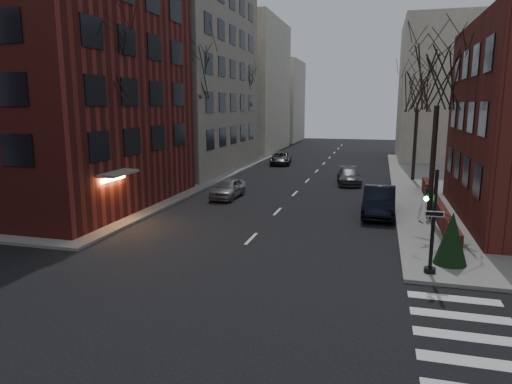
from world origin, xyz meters
TOP-DOWN VIEW (x-y plane):
  - ground at (0.00, 0.00)m, footprint 160.00×160.00m
  - sidewalk_far_left at (-29.00, 30.00)m, footprint 44.00×44.00m
  - building_left_brick at (-15.50, 16.50)m, footprint 15.00×15.00m
  - building_left_tan at (-17.00, 34.00)m, footprint 18.00×18.00m
  - low_wall_right at (9.30, 19.00)m, footprint 0.35×16.00m
  - building_distant_la at (-15.00, 55.00)m, footprint 14.00×16.00m
  - building_distant_ra at (15.00, 50.00)m, footprint 14.00×14.00m
  - building_distant_lb at (-13.00, 72.00)m, footprint 10.00×12.00m
  - traffic_signal at (7.94, 8.99)m, footprint 0.76×0.44m
  - tree_left_a at (-8.80, 14.00)m, footprint 4.18×4.18m
  - tree_left_b at (-8.80, 26.00)m, footprint 4.40×4.40m
  - tree_left_c at (-8.80, 40.00)m, footprint 3.96×3.96m
  - tree_right_a at (8.80, 18.00)m, footprint 3.96×3.96m
  - tree_right_b at (8.80, 32.00)m, footprint 3.74×3.74m
  - streetlamp_near at (-8.20, 22.00)m, footprint 0.36×0.36m
  - streetlamp_far at (-8.20, 42.00)m, footprint 0.36×0.36m
  - parked_sedan at (6.04, 18.62)m, footprint 1.91×5.22m
  - car_lane_silver at (-4.30, 21.21)m, footprint 1.71×4.10m
  - car_lane_gray at (3.59, 29.20)m, footprint 2.41×4.69m
  - car_lane_far at (-4.52, 40.15)m, footprint 2.80×4.96m
  - sandwich_board at (8.45, 17.39)m, footprint 0.46×0.62m
  - evergreen_shrub at (8.88, 10.24)m, footprint 1.73×1.73m

SIDE VIEW (x-z plane):
  - ground at x=0.00m, z-range 0.00..0.00m
  - sidewalk_far_left at x=-29.00m, z-range 0.00..0.15m
  - sandwich_board at x=8.45m, z-range 0.15..1.10m
  - low_wall_right at x=9.30m, z-range 0.15..1.15m
  - car_lane_gray at x=3.59m, z-range 0.00..1.30m
  - car_lane_far at x=-4.52m, z-range 0.00..1.31m
  - car_lane_silver at x=-4.30m, z-range 0.00..1.39m
  - parked_sedan at x=6.04m, z-range 0.00..1.71m
  - evergreen_shrub at x=8.88m, z-range 0.15..2.32m
  - traffic_signal at x=7.94m, z-range -0.09..3.91m
  - streetlamp_near at x=-8.20m, z-range 1.10..7.38m
  - streetlamp_far at x=-8.20m, z-range 1.10..7.38m
  - building_distant_lb at x=-13.00m, z-range 0.00..14.00m
  - tree_right_b at x=8.80m, z-range 3.00..12.18m
  - building_distant_ra at x=15.00m, z-range 0.00..16.00m
  - tree_left_c at x=-8.80m, z-range 3.17..12.89m
  - tree_right_a at x=8.80m, z-range 3.17..12.89m
  - tree_left_a at x=-8.80m, z-range 3.34..13.60m
  - tree_left_b at x=-8.80m, z-range 3.51..14.31m
  - building_left_brick at x=-15.50m, z-range 0.00..18.00m
  - building_distant_la at x=-15.00m, z-range 0.00..18.00m
  - building_left_tan at x=-17.00m, z-range 0.00..28.00m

